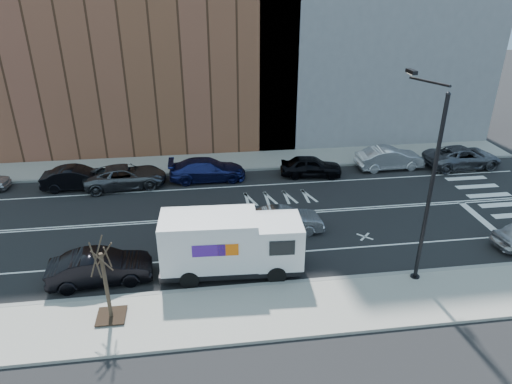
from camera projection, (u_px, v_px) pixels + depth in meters
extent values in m
plane|color=black|center=(251.00, 216.00, 27.69)|extent=(120.00, 120.00, 0.00)
cube|color=gray|center=(276.00, 310.00, 19.79)|extent=(44.00, 3.60, 0.15)
cube|color=gray|center=(237.00, 161.00, 35.52)|extent=(44.00, 3.60, 0.15)
cube|color=gray|center=(270.00, 285.00, 21.40)|extent=(44.00, 0.25, 0.17)
cube|color=gray|center=(240.00, 170.00, 33.91)|extent=(44.00, 0.25, 0.17)
cube|color=brown|center=(125.00, 6.00, 35.92)|extent=(26.00, 10.00, 22.00)
cylinder|color=black|center=(430.00, 195.00, 19.97)|extent=(0.18, 0.18, 9.00)
cylinder|color=black|center=(415.00, 278.00, 21.87)|extent=(0.44, 0.44, 0.20)
sphere|color=black|center=(448.00, 94.00, 18.05)|extent=(0.20, 0.20, 0.20)
cylinder|color=black|center=(429.00, 82.00, 19.50)|extent=(0.11, 3.49, 0.48)
cube|color=black|center=(412.00, 72.00, 20.98)|extent=(0.25, 0.80, 0.18)
cube|color=#FFF2CC|center=(411.00, 74.00, 21.02)|extent=(0.18, 0.55, 0.03)
cube|color=black|center=(111.00, 316.00, 19.24)|extent=(1.20, 1.20, 0.04)
cylinder|color=#382B1E|center=(106.00, 286.00, 18.58)|extent=(0.16, 0.16, 3.20)
cylinder|color=#382B1E|center=(108.00, 257.00, 18.01)|extent=(0.06, 0.80, 1.44)
cylinder|color=#382B1E|center=(104.00, 254.00, 18.20)|extent=(0.81, 0.31, 1.19)
cylinder|color=#382B1E|center=(97.00, 256.00, 18.09)|extent=(0.58, 0.76, 1.50)
cylinder|color=#382B1E|center=(95.00, 260.00, 17.82)|extent=(0.47, 0.61, 1.37)
cylinder|color=#382B1E|center=(102.00, 261.00, 17.78)|extent=(0.72, 0.29, 1.13)
cube|color=black|center=(230.00, 263.00, 22.27)|extent=(6.76, 2.57, 0.32)
cube|color=silver|center=(279.00, 241.00, 21.94)|extent=(2.26, 2.41, 2.15)
cube|color=black|center=(301.00, 234.00, 21.89)|extent=(0.16, 1.99, 1.02)
cube|color=black|center=(282.00, 248.00, 20.75)|extent=(1.18, 0.10, 0.75)
cube|color=black|center=(276.00, 223.00, 22.85)|extent=(1.18, 0.10, 0.75)
cube|color=black|center=(299.00, 258.00, 22.49)|extent=(0.26, 2.15, 0.38)
cube|color=silver|center=(209.00, 240.00, 21.59)|extent=(4.62, 2.58, 2.47)
cube|color=#47198C|center=(209.00, 251.00, 20.44)|extent=(1.50, 0.09, 0.59)
cube|color=orange|center=(228.00, 250.00, 20.51)|extent=(0.97, 0.07, 0.59)
cube|color=#47198C|center=(209.00, 224.00, 22.60)|extent=(1.50, 0.09, 0.59)
cube|color=orange|center=(226.00, 224.00, 22.67)|extent=(0.97, 0.07, 0.59)
cylinder|color=black|center=(277.00, 275.00, 21.48)|extent=(0.92, 0.34, 0.90)
cylinder|color=black|center=(271.00, 250.00, 23.41)|extent=(0.92, 0.34, 0.90)
cylinder|color=black|center=(189.00, 279.00, 21.17)|extent=(0.92, 0.34, 0.90)
cylinder|color=black|center=(191.00, 254.00, 23.10)|extent=(0.92, 0.34, 0.90)
imported|color=black|center=(77.00, 178.00, 30.92)|extent=(4.65, 1.67, 1.53)
imported|color=#494B50|center=(126.00, 176.00, 31.17)|extent=(5.71, 3.14, 1.52)
imported|color=navy|center=(207.00, 169.00, 32.21)|extent=(5.37, 2.19, 1.56)
imported|color=black|center=(311.00, 166.00, 32.85)|extent=(4.58, 2.34, 1.49)
imported|color=silver|center=(390.00, 158.00, 34.08)|extent=(5.06, 1.97, 1.64)
imported|color=#53545B|center=(463.00, 157.00, 34.38)|extent=(5.80, 2.87, 1.58)
imported|color=#98989C|center=(284.00, 221.00, 25.58)|extent=(4.49, 1.77, 1.45)
imported|color=black|center=(100.00, 268.00, 21.44)|extent=(4.87, 2.05, 1.56)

